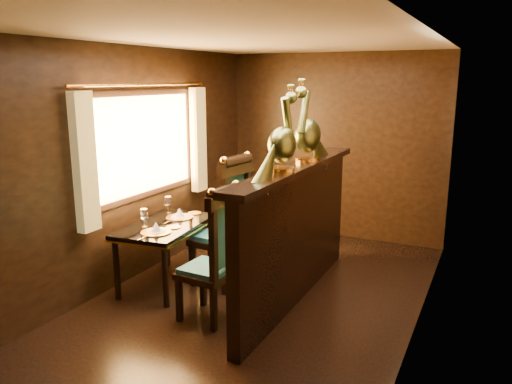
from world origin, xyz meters
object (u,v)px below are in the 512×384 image
at_px(chair_right, 230,218).
at_px(peacock_right, 308,120).
at_px(dining_table, 165,230).
at_px(chair_left, 218,251).
at_px(peacock_left, 282,129).

distance_m(chair_right, peacock_right, 1.28).
relative_size(dining_table, peacock_right, 1.50).
bearing_deg(chair_left, chair_right, 114.65).
relative_size(dining_table, peacock_left, 1.60).
bearing_deg(peacock_left, peacock_right, 90.00).
bearing_deg(dining_table, peacock_left, -11.49).
relative_size(chair_left, chair_right, 0.90).
xyz_separation_m(peacock_left, peacock_right, (0.00, 0.64, 0.02)).
distance_m(chair_left, peacock_left, 1.21).
xyz_separation_m(dining_table, peacock_left, (1.38, -0.13, 1.13)).
distance_m(chair_right, peacock_left, 1.30).
relative_size(chair_right, peacock_right, 1.78).
xyz_separation_m(chair_left, peacock_left, (0.45, 0.35, 1.07)).
height_order(chair_right, peacock_right, peacock_right).
bearing_deg(peacock_right, peacock_left, -90.00).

